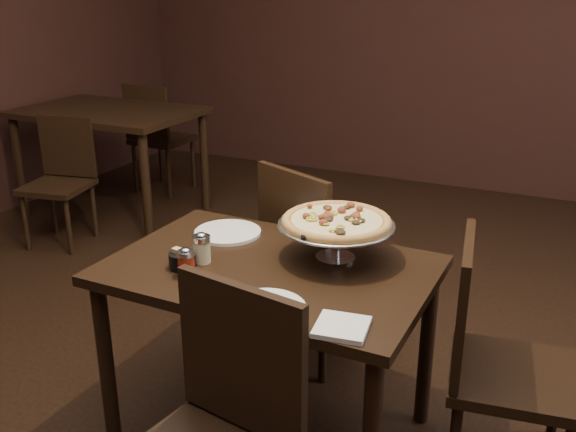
% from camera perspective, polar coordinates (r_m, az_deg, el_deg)
% --- Properties ---
extents(room, '(6.04, 7.04, 2.84)m').
position_cam_1_polar(room, '(2.08, 0.41, 13.01)').
color(room, black).
rests_on(room, ground).
extents(dining_table, '(1.15, 0.78, 0.71)m').
position_cam_1_polar(dining_table, '(2.33, -1.65, -6.51)').
color(dining_table, black).
rests_on(dining_table, ground).
extents(background_table, '(1.26, 0.84, 0.79)m').
position_cam_1_polar(background_table, '(4.87, -15.59, 7.93)').
color(background_table, black).
rests_on(background_table, ground).
extents(pizza_stand, '(0.42, 0.42, 0.18)m').
position_cam_1_polar(pizza_stand, '(2.30, 4.33, -0.52)').
color(pizza_stand, silver).
rests_on(pizza_stand, dining_table).
extents(parmesan_shaker, '(0.07, 0.07, 0.12)m').
position_cam_1_polar(parmesan_shaker, '(2.31, -7.68, -2.86)').
color(parmesan_shaker, beige).
rests_on(parmesan_shaker, dining_table).
extents(pepper_flake_shaker, '(0.06, 0.06, 0.11)m').
position_cam_1_polar(pepper_flake_shaker, '(2.21, -9.04, -4.14)').
color(pepper_flake_shaker, maroon).
rests_on(pepper_flake_shaker, dining_table).
extents(packet_caddy, '(0.09, 0.09, 0.07)m').
position_cam_1_polar(packet_caddy, '(2.29, -9.42, -3.86)').
color(packet_caddy, black).
rests_on(packet_caddy, dining_table).
extents(napkin_stack, '(0.17, 0.17, 0.02)m').
position_cam_1_polar(napkin_stack, '(1.90, 4.80, -9.81)').
color(napkin_stack, white).
rests_on(napkin_stack, dining_table).
extents(plate_left, '(0.27, 0.27, 0.01)m').
position_cam_1_polar(plate_left, '(2.57, -5.38, -1.45)').
color(plate_left, white).
rests_on(plate_left, dining_table).
extents(plate_near, '(0.26, 0.26, 0.01)m').
position_cam_1_polar(plate_near, '(1.99, -2.11, -8.24)').
color(plate_near, white).
rests_on(plate_near, dining_table).
extents(serving_spatula, '(0.18, 0.18, 0.03)m').
position_cam_1_polar(serving_spatula, '(2.17, 2.88, -1.82)').
color(serving_spatula, silver).
rests_on(serving_spatula, pizza_stand).
extents(chair_far, '(0.57, 0.57, 0.93)m').
position_cam_1_polar(chair_far, '(2.85, 2.30, -3.73)').
color(chair_far, black).
rests_on(chair_far, ground).
extents(chair_side, '(0.47, 0.47, 0.89)m').
position_cam_1_polar(chair_side, '(2.28, 17.84, -11.88)').
color(chair_side, black).
rests_on(chair_side, ground).
extents(bg_chair_far, '(0.43, 0.43, 0.90)m').
position_cam_1_polar(bg_chair_far, '(5.33, -11.57, 7.16)').
color(bg_chair_far, black).
rests_on(bg_chair_far, ground).
extents(bg_chair_near, '(0.46, 0.46, 0.83)m').
position_cam_1_polar(bg_chair_near, '(4.48, -19.52, 3.40)').
color(bg_chair_near, black).
rests_on(bg_chair_near, ground).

